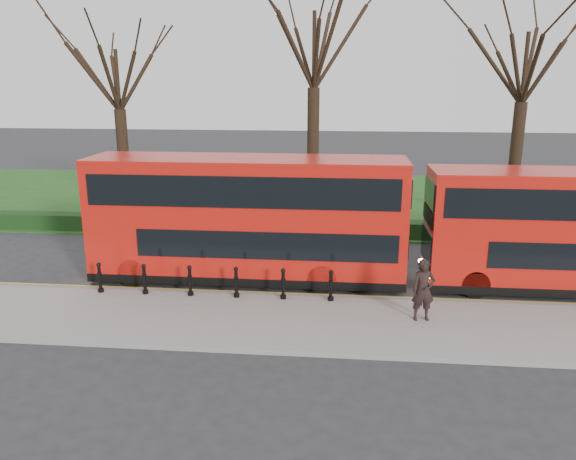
# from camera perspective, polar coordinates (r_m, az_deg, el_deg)

# --- Properties ---
(ground) EXTENTS (120.00, 120.00, 0.00)m
(ground) POSITION_cam_1_polar(r_m,az_deg,el_deg) (20.23, -4.79, -5.73)
(ground) COLOR #28282B
(ground) RESTS_ON ground
(pavement) EXTENTS (60.00, 4.00, 0.15)m
(pavement) POSITION_cam_1_polar(r_m,az_deg,el_deg) (17.48, -6.55, -9.00)
(pavement) COLOR gray
(pavement) RESTS_ON ground
(kerb) EXTENTS (60.00, 0.25, 0.16)m
(kerb) POSITION_cam_1_polar(r_m,az_deg,el_deg) (19.28, -5.33, -6.58)
(kerb) COLOR slate
(kerb) RESTS_ON ground
(grass_verge) EXTENTS (60.00, 18.00, 0.06)m
(grass_verge) POSITION_cam_1_polar(r_m,az_deg,el_deg) (34.50, -0.40, 3.25)
(grass_verge) COLOR #1B4818
(grass_verge) RESTS_ON ground
(hedge) EXTENTS (60.00, 0.90, 0.80)m
(hedge) POSITION_cam_1_polar(r_m,az_deg,el_deg) (26.50, -2.22, 0.34)
(hedge) COLOR black
(hedge) RESTS_ON ground
(yellow_line_outer) EXTENTS (60.00, 0.10, 0.01)m
(yellow_line_outer) POSITION_cam_1_polar(r_m,az_deg,el_deg) (19.58, -5.16, -6.44)
(yellow_line_outer) COLOR yellow
(yellow_line_outer) RESTS_ON ground
(yellow_line_inner) EXTENTS (60.00, 0.10, 0.01)m
(yellow_line_inner) POSITION_cam_1_polar(r_m,az_deg,el_deg) (19.77, -5.05, -6.23)
(yellow_line_inner) COLOR yellow
(yellow_line_inner) RESTS_ON ground
(tree_left) EXTENTS (6.54, 6.54, 10.22)m
(tree_left) POSITION_cam_1_polar(r_m,az_deg,el_deg) (30.78, -16.98, 15.01)
(tree_left) COLOR black
(tree_left) RESTS_ON ground
(tree_mid) EXTENTS (7.82, 7.82, 12.23)m
(tree_mid) POSITION_cam_1_polar(r_m,az_deg,el_deg) (28.64, 2.68, 18.60)
(tree_mid) COLOR black
(tree_mid) RESTS_ON ground
(tree_right) EXTENTS (7.06, 7.06, 11.03)m
(tree_right) POSITION_cam_1_polar(r_m,az_deg,el_deg) (29.81, 23.01, 15.64)
(tree_right) COLOR black
(tree_right) RESTS_ON ground
(bollard_row) EXTENTS (7.98, 0.15, 1.00)m
(bollard_row) POSITION_cam_1_polar(r_m,az_deg,el_deg) (18.90, -7.62, -5.25)
(bollard_row) COLOR black
(bollard_row) RESTS_ON pavement
(bus_lead) EXTENTS (11.29, 2.59, 4.49)m
(bus_lead) POSITION_cam_1_polar(r_m,az_deg,el_deg) (20.28, -4.16, 1.06)
(bus_lead) COLOR red
(bus_lead) RESTS_ON ground
(pedestrian) EXTENTS (0.75, 0.54, 1.89)m
(pedestrian) POSITION_cam_1_polar(r_m,az_deg,el_deg) (17.30, 13.58, -5.96)
(pedestrian) COLOR black
(pedestrian) RESTS_ON pavement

